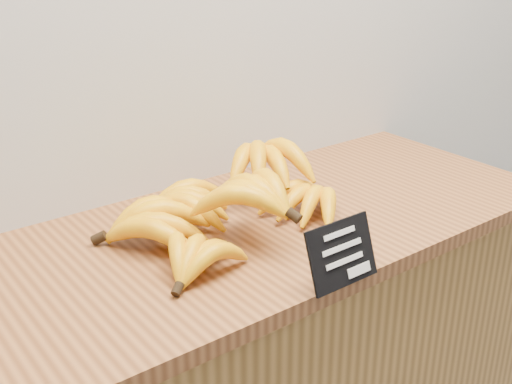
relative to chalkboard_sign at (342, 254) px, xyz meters
name	(u,v)px	position (x,y,z in m)	size (l,w,h in m)	color
counter_top	(240,234)	(-0.01, 0.26, -0.07)	(1.35, 0.54, 0.03)	brown
chalkboard_sign	(342,254)	(0.00, 0.00, 0.00)	(0.13, 0.01, 0.11)	black
banana_pile	(229,201)	(-0.03, 0.27, 0.00)	(0.51, 0.38, 0.12)	#F1AC09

